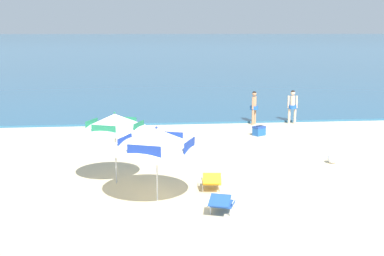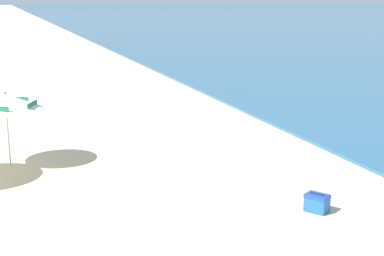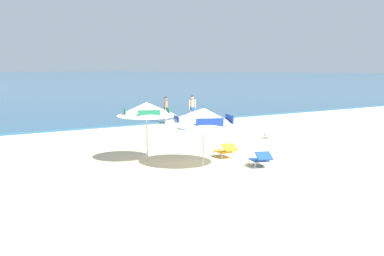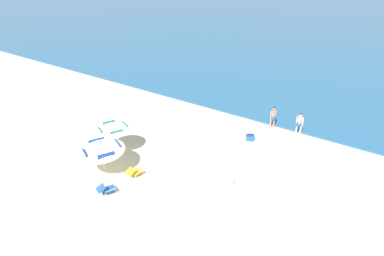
{
  "view_description": "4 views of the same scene",
  "coord_description": "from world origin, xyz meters",
  "views": [
    {
      "loc": [
        -3.79,
        -11.61,
        4.34
      ],
      "look_at": [
        -1.79,
        6.61,
        0.85
      ],
      "focal_mm": 47.66,
      "sensor_mm": 36.0,
      "label": 1
    },
    {
      "loc": [
        11.29,
        2.76,
        4.57
      ],
      "look_at": [
        -1.26,
        7.07,
        1.47
      ],
      "focal_mm": 52.03,
      "sensor_mm": 36.0,
      "label": 2
    },
    {
      "loc": [
        -11.71,
        -10.53,
        3.12
      ],
      "look_at": [
        -0.81,
        5.34,
        0.62
      ],
      "focal_mm": 42.06,
      "sensor_mm": 36.0,
      "label": 3
    },
    {
      "loc": [
        8.63,
        -7.07,
        9.4
      ],
      "look_at": [
        -1.71,
        6.85,
        0.88
      ],
      "focal_mm": 28.32,
      "sensor_mm": 36.0,
      "label": 4
    }
  ],
  "objects": [
    {
      "name": "beach_umbrella_striped_second",
      "position": [
        -4.42,
        2.79,
        1.81
      ],
      "size": [
        2.77,
        2.78,
        2.1
      ],
      "color": "silver",
      "rests_on": "ground"
    },
    {
      "name": "cooler_box",
      "position": [
        1.33,
        9.08,
        0.2
      ],
      "size": [
        0.61,
        0.56,
        0.43
      ],
      "color": "#1E56A8",
      "rests_on": "ground"
    }
  ]
}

